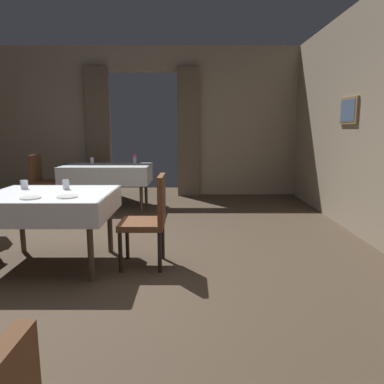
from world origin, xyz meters
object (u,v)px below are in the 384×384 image
(glass_far_b, at_px, (91,161))
(chair_mid_right, at_px, (149,216))
(plate_mid_b, at_px, (29,198))
(glass_mid_d, at_px, (65,185))
(plate_mid_c, at_px, (66,197))
(dining_table_mid, at_px, (49,202))
(flower_vase_far, at_px, (134,158))
(dining_table_far, at_px, (106,171))
(glass_mid_a, at_px, (23,185))
(chair_far_left, at_px, (42,178))

(glass_far_b, bearing_deg, chair_mid_right, -65.28)
(glass_far_b, bearing_deg, plate_mid_b, -84.36)
(chair_mid_right, height_order, glass_far_b, chair_mid_right)
(plate_mid_b, distance_m, glass_mid_d, 0.53)
(plate_mid_b, height_order, glass_far_b, glass_far_b)
(plate_mid_c, relative_size, glass_far_b, 1.67)
(dining_table_mid, distance_m, flower_vase_far, 3.02)
(dining_table_mid, height_order, plate_mid_b, plate_mid_b)
(dining_table_far, bearing_deg, glass_far_b, 146.00)
(dining_table_far, distance_m, glass_mid_d, 2.58)
(dining_table_mid, height_order, glass_mid_a, glass_mid_a)
(dining_table_mid, height_order, glass_mid_d, glass_mid_d)
(plate_mid_b, xyz_separation_m, plate_mid_c, (0.32, 0.06, 0.00))
(chair_mid_right, bearing_deg, chair_far_left, 128.31)
(dining_table_mid, relative_size, chair_far_left, 1.32)
(dining_table_far, distance_m, plate_mid_b, 3.08)
(chair_mid_right, height_order, plate_mid_c, chair_mid_right)
(chair_far_left, height_order, glass_far_b, chair_far_left)
(plate_mid_c, xyz_separation_m, flower_vase_far, (0.13, 3.22, 0.09))
(chair_mid_right, height_order, glass_mid_d, chair_mid_right)
(plate_mid_c, bearing_deg, chair_mid_right, 16.35)
(glass_far_b, bearing_deg, flower_vase_far, -0.59)
(flower_vase_far, xyz_separation_m, glass_far_b, (-0.78, 0.01, -0.04))
(flower_vase_far, height_order, glass_far_b, flower_vase_far)
(flower_vase_far, distance_m, glass_far_b, 0.78)
(chair_far_left, xyz_separation_m, glass_far_b, (0.83, 0.21, 0.29))
(chair_far_left, distance_m, plate_mid_b, 3.29)
(plate_mid_c, bearing_deg, glass_mid_a, 142.02)
(chair_far_left, relative_size, plate_mid_b, 5.00)
(plate_mid_c, height_order, glass_far_b, glass_far_b)
(glass_mid_a, bearing_deg, chair_far_left, 108.57)
(dining_table_far, height_order, flower_vase_far, flower_vase_far)
(glass_mid_a, relative_size, glass_mid_d, 0.92)
(glass_mid_d, bearing_deg, plate_mid_b, -106.88)
(chair_mid_right, xyz_separation_m, plate_mid_b, (-1.06, -0.28, 0.24))
(dining_table_mid, distance_m, glass_mid_a, 0.46)
(plate_mid_b, bearing_deg, flower_vase_far, 82.17)
(plate_mid_b, bearing_deg, dining_table_far, 90.22)
(chair_mid_right, bearing_deg, dining_table_mid, 179.42)
(dining_table_mid, height_order, dining_table_far, same)
(dining_table_mid, distance_m, chair_far_left, 3.05)
(chair_far_left, bearing_deg, dining_table_mid, -66.45)
(chair_mid_right, height_order, chair_far_left, same)
(glass_mid_a, distance_m, flower_vase_far, 2.84)
(dining_table_mid, relative_size, flower_vase_far, 6.80)
(chair_far_left, relative_size, glass_mid_a, 10.06)
(glass_mid_a, relative_size, plate_mid_b, 0.50)
(flower_vase_far, bearing_deg, plate_mid_b, -97.83)
(chair_mid_right, bearing_deg, glass_far_b, 114.72)
(dining_table_mid, height_order, flower_vase_far, flower_vase_far)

